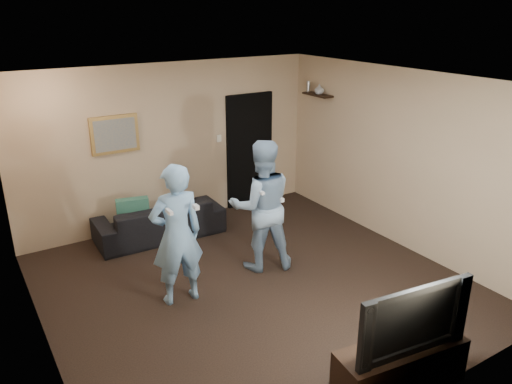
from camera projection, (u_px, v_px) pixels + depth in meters
ground at (254, 285)px, 6.47m from camera, size 5.00×5.00×0.00m
ceiling at (254, 82)px, 5.55m from camera, size 5.00×5.00×0.04m
wall_back at (171, 145)px, 7.99m from camera, size 5.00×0.04×2.60m
wall_front at (418, 282)px, 4.03m from camera, size 5.00×0.04×2.60m
wall_left at (32, 240)px, 4.76m from camera, size 0.04×5.00×2.60m
wall_right at (399, 159)px, 7.26m from camera, size 0.04×5.00×2.60m
sofa at (160, 220)px, 7.73m from camera, size 1.98×0.83×0.57m
throw_pillow at (133, 214)px, 7.46m from camera, size 0.50×0.25×0.47m
painting_frame at (115, 134)px, 7.42m from camera, size 0.72×0.05×0.57m
painting_canvas at (115, 135)px, 7.39m from camera, size 0.62×0.01×0.47m
doorway at (250, 150)px, 8.80m from camera, size 0.90×0.06×2.00m
light_switch at (219, 138)px, 8.39m from camera, size 0.08×0.02×0.12m
wall_shelf at (318, 95)px, 8.39m from camera, size 0.20×0.60×0.03m
shelf_vase at (319, 89)px, 8.32m from camera, size 0.16×0.16×0.17m
shelf_figurine at (308, 86)px, 8.56m from camera, size 0.06×0.06×0.18m
tv_console at (400, 366)px, 4.64m from camera, size 1.32×0.57×0.45m
television at (406, 315)px, 4.44m from camera, size 1.18×0.30×0.68m
wii_player_left at (177, 235)px, 5.84m from camera, size 0.66×0.52×1.75m
wii_player_right at (261, 206)px, 6.63m from camera, size 1.05×0.93×1.80m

